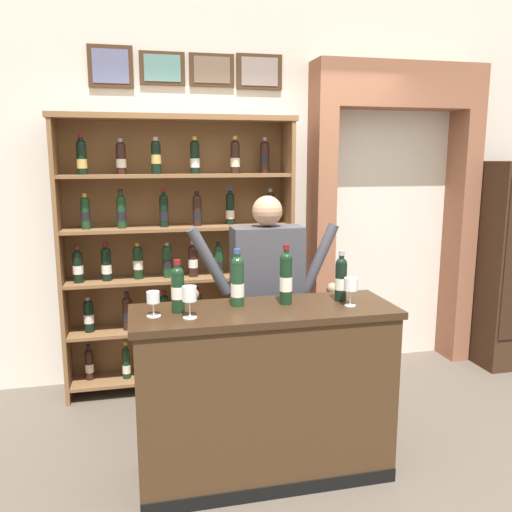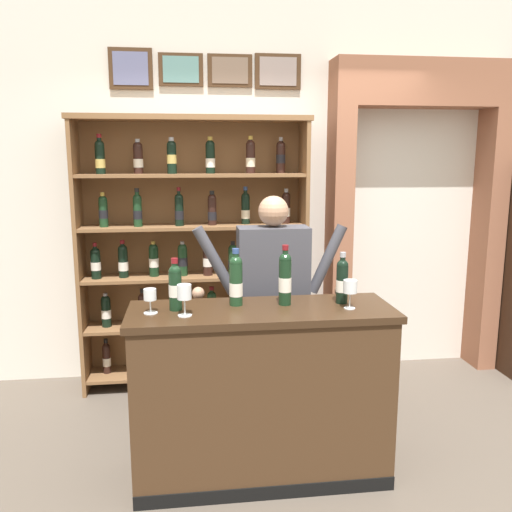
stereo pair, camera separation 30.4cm
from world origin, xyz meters
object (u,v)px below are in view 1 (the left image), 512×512
at_px(wine_glass_left, 351,286).
at_px(tasting_bottle_riserva, 341,278).
at_px(tasting_bottle_grappa, 178,288).
at_px(wine_glass_center, 153,299).
at_px(shopkeeper, 267,288).
at_px(tasting_bottle_prosecco, 286,277).
at_px(wine_glass_right, 189,295).
at_px(tasting_bottle_super_tuscan, 237,280).
at_px(wine_shelf, 179,249).
at_px(tasting_counter, 264,393).

bearing_deg(wine_glass_left, tasting_bottle_riserva, 95.21).
bearing_deg(tasting_bottle_riserva, tasting_bottle_grappa, -178.71).
distance_m(tasting_bottle_riserva, wine_glass_center, 1.08).
bearing_deg(tasting_bottle_grappa, shopkeeper, 37.73).
relative_size(tasting_bottle_prosecco, wine_glass_right, 2.02).
distance_m(shopkeeper, wine_glass_right, 0.83).
relative_size(shopkeeper, wine_glass_center, 11.80).
distance_m(tasting_bottle_super_tuscan, tasting_bottle_prosecco, 0.28).
relative_size(tasting_bottle_grappa, tasting_bottle_riserva, 0.98).
xyz_separation_m(wine_shelf, tasting_bottle_riserva, (0.82, -1.31, 0.01)).
xyz_separation_m(tasting_bottle_prosecco, wine_glass_center, (-0.75, -0.08, -0.06)).
xyz_separation_m(tasting_bottle_grappa, wine_glass_right, (0.05, -0.12, -0.01)).
relative_size(shopkeeper, wine_glass_left, 9.84).
xyz_separation_m(tasting_counter, wine_glass_center, (-0.60, -0.01, 0.60)).
relative_size(shopkeeper, tasting_bottle_super_tuscan, 4.90).
xyz_separation_m(wine_glass_center, wine_glass_left, (1.09, -0.05, 0.02)).
xyz_separation_m(tasting_counter, tasting_bottle_prosecco, (0.14, 0.06, 0.66)).
height_order(tasting_bottle_riserva, wine_glass_right, tasting_bottle_riserva).
distance_m(shopkeeper, wine_glass_left, 0.68).
xyz_separation_m(shopkeeper, wine_glass_left, (0.34, -0.57, 0.14)).
bearing_deg(wine_glass_right, wine_glass_left, 1.40).
bearing_deg(wine_glass_right, tasting_bottle_super_tuscan, 31.26).
bearing_deg(wine_glass_left, shopkeeper, 120.52).
bearing_deg(tasting_counter, tasting_bottle_riserva, 6.73).
distance_m(wine_glass_center, wine_glass_left, 1.09).
xyz_separation_m(tasting_counter, wine_glass_left, (0.48, -0.06, 0.62)).
relative_size(wine_glass_center, wine_glass_right, 0.79).
bearing_deg(shopkeeper, tasting_bottle_super_tuscan, -123.47).
xyz_separation_m(wine_shelf, wine_glass_right, (-0.07, -1.45, 0.00)).
xyz_separation_m(shopkeeper, tasting_bottle_riserva, (0.33, -0.46, 0.15)).
bearing_deg(tasting_bottle_super_tuscan, tasting_bottle_riserva, -3.23).
height_order(wine_glass_center, wine_glass_left, wine_glass_left).
xyz_separation_m(tasting_bottle_riserva, wine_glass_right, (-0.89, -0.14, -0.01)).
height_order(tasting_counter, shopkeeper, shopkeeper).
distance_m(tasting_counter, tasting_bottle_prosecco, 0.68).
bearing_deg(wine_shelf, tasting_bottle_prosecco, -69.21).
bearing_deg(tasting_bottle_super_tuscan, tasting_bottle_prosecco, -5.67).
bearing_deg(wine_glass_left, tasting_bottle_prosecco, 159.82).
relative_size(tasting_bottle_prosecco, wine_glass_center, 2.54).
height_order(tasting_bottle_prosecco, wine_glass_right, tasting_bottle_prosecco).
bearing_deg(shopkeeper, wine_glass_right, -133.54).
xyz_separation_m(tasting_counter, tasting_bottle_super_tuscan, (-0.13, 0.09, 0.65)).
bearing_deg(tasting_bottle_riserva, wine_glass_left, -84.79).
bearing_deg(wine_shelf, tasting_bottle_super_tuscan, -80.29).
relative_size(tasting_bottle_grappa, wine_glass_center, 2.14).
bearing_deg(tasting_bottle_riserva, wine_glass_right, -171.06).
distance_m(tasting_bottle_super_tuscan, wine_glass_left, 0.64).
relative_size(tasting_bottle_super_tuscan, wine_glass_center, 2.41).
bearing_deg(shopkeeper, tasting_counter, -105.81).
bearing_deg(tasting_counter, tasting_bottle_prosecco, 23.76).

